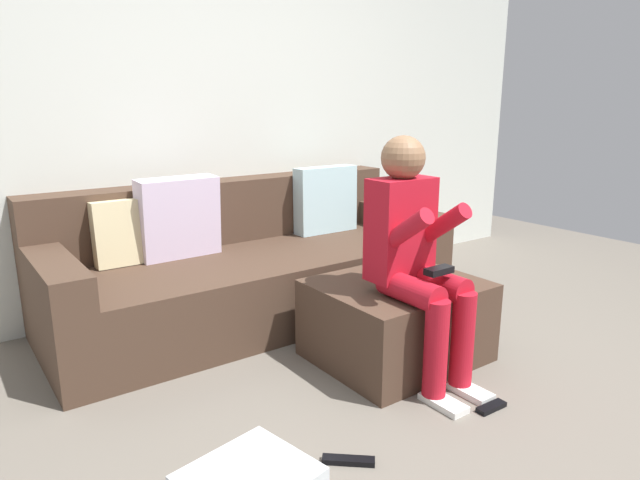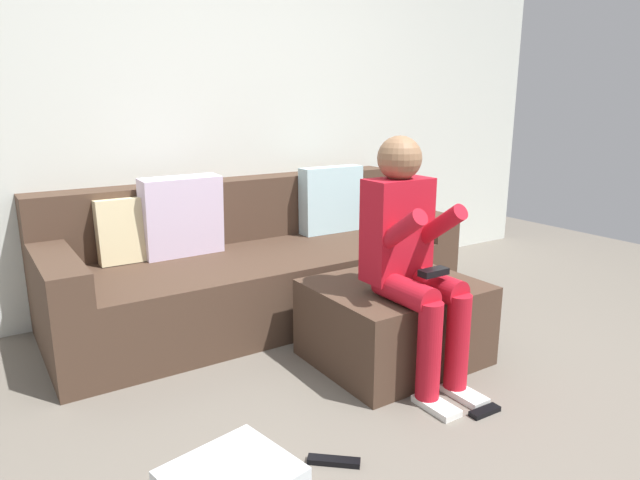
{
  "view_description": "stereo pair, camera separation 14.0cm",
  "coord_description": "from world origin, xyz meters",
  "px_view_note": "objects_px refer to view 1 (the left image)",
  "views": [
    {
      "loc": [
        -1.65,
        -1.35,
        1.33
      ],
      "look_at": [
        0.12,
        1.11,
        0.57
      ],
      "focal_mm": 31.41,
      "sensor_mm": 36.0,
      "label": 1
    },
    {
      "loc": [
        -1.53,
        -1.42,
        1.33
      ],
      "look_at": [
        0.12,
        1.11,
        0.57
      ],
      "focal_mm": 31.41,
      "sensor_mm": 36.0,
      "label": 2
    }
  ],
  "objects_px": {
    "remote_near_ottoman": "(491,407)",
    "person_seated": "(415,250)",
    "remote_by_storage_bin": "(348,460)",
    "ottoman": "(396,320)",
    "couch_sectional": "(249,266)"
  },
  "relations": [
    {
      "from": "remote_near_ottoman",
      "to": "person_seated",
      "type": "bearing_deg",
      "value": 99.75
    },
    {
      "from": "remote_near_ottoman",
      "to": "remote_by_storage_bin",
      "type": "height_order",
      "value": "same"
    },
    {
      "from": "ottoman",
      "to": "remote_near_ottoman",
      "type": "xyz_separation_m",
      "value": [
        -0.02,
        -0.63,
        -0.2
      ]
    },
    {
      "from": "remote_near_ottoman",
      "to": "remote_by_storage_bin",
      "type": "distance_m",
      "value": 0.75
    },
    {
      "from": "couch_sectional",
      "to": "person_seated",
      "type": "bearing_deg",
      "value": -78.91
    },
    {
      "from": "remote_by_storage_bin",
      "to": "remote_near_ottoman",
      "type": "bearing_deg",
      "value": 35.53
    },
    {
      "from": "person_seated",
      "to": "remote_by_storage_bin",
      "type": "xyz_separation_m",
      "value": [
        -0.68,
        -0.37,
        -0.63
      ]
    },
    {
      "from": "person_seated",
      "to": "remote_by_storage_bin",
      "type": "bearing_deg",
      "value": -151.75
    },
    {
      "from": "couch_sectional",
      "to": "remote_by_storage_bin",
      "type": "bearing_deg",
      "value": -105.98
    },
    {
      "from": "person_seated",
      "to": "remote_by_storage_bin",
      "type": "relative_size",
      "value": 5.89
    },
    {
      "from": "remote_near_ottoman",
      "to": "ottoman",
      "type": "bearing_deg",
      "value": 90.37
    },
    {
      "from": "couch_sectional",
      "to": "remote_near_ottoman",
      "type": "height_order",
      "value": "couch_sectional"
    },
    {
      "from": "ottoman",
      "to": "couch_sectional",
      "type": "bearing_deg",
      "value": 107.19
    },
    {
      "from": "couch_sectional",
      "to": "person_seated",
      "type": "distance_m",
      "value": 1.27
    },
    {
      "from": "couch_sectional",
      "to": "ottoman",
      "type": "distance_m",
      "value": 1.06
    }
  ]
}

